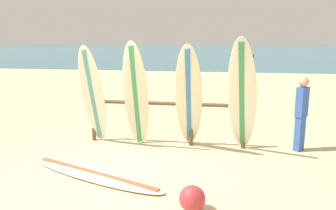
# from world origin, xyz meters

# --- Properties ---
(ground_plane) EXTENTS (120.00, 120.00, 0.00)m
(ground_plane) POSITION_xyz_m (0.00, 0.00, 0.00)
(ground_plane) COLOR #D3BC8C
(ocean_water) EXTENTS (120.00, 80.00, 0.01)m
(ocean_water) POSITION_xyz_m (0.00, 58.00, 0.00)
(ocean_water) COLOR teal
(ocean_water) RESTS_ON ground
(surfboard_rack) EXTENTS (3.49, 0.09, 1.08)m
(surfboard_rack) POSITION_xyz_m (0.45, 1.82, 0.69)
(surfboard_rack) COLOR brown
(surfboard_rack) RESTS_ON ground
(surfboard_leaning_far_left) EXTENTS (0.51, 0.86, 2.22)m
(surfboard_leaning_far_left) POSITION_xyz_m (-1.10, 1.50, 1.11)
(surfboard_leaning_far_left) COLOR white
(surfboard_leaning_far_left) RESTS_ON ground
(surfboard_leaning_left) EXTENTS (0.53, 0.66, 2.30)m
(surfboard_leaning_left) POSITION_xyz_m (-0.11, 1.40, 1.15)
(surfboard_leaning_left) COLOR beige
(surfboard_leaning_left) RESTS_ON ground
(surfboard_leaning_center_left) EXTENTS (0.60, 1.12, 2.25)m
(surfboard_leaning_center_left) POSITION_xyz_m (0.99, 1.47, 1.13)
(surfboard_leaning_center_left) COLOR beige
(surfboard_leaning_center_left) RESTS_ON ground
(surfboard_leaning_center) EXTENTS (0.73, 1.12, 2.39)m
(surfboard_leaning_center) POSITION_xyz_m (2.06, 1.40, 1.20)
(surfboard_leaning_center) COLOR silver
(surfboard_leaning_center) RESTS_ON ground
(surfboard_lying_on_sand) EXTENTS (2.85, 1.54, 0.08)m
(surfboard_lying_on_sand) POSITION_xyz_m (-0.45, -0.14, 0.04)
(surfboard_lying_on_sand) COLOR beige
(surfboard_lying_on_sand) RESTS_ON ground
(beachgoer_standing) EXTENTS (0.29, 0.29, 1.57)m
(beachgoer_standing) POSITION_xyz_m (3.30, 1.85, 0.86)
(beachgoer_standing) COLOR #3359B2
(beachgoer_standing) RESTS_ON ground
(small_boat_offshore) EXTENTS (2.77, 1.45, 0.71)m
(small_boat_offshore) POSITION_xyz_m (3.71, 36.10, 0.26)
(small_boat_offshore) COLOR #333842
(small_boat_offshore) RESTS_ON ocean_water
(beach_ball) EXTENTS (0.37, 0.37, 0.37)m
(beach_ball) POSITION_xyz_m (1.32, -1.03, 0.18)
(beach_ball) COLOR #B73338
(beach_ball) RESTS_ON ground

